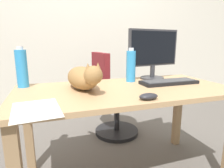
{
  "coord_description": "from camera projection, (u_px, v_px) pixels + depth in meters",
  "views": [
    {
      "loc": [
        -0.5,
        -1.18,
        1.01
      ],
      "look_at": [
        -0.14,
        -0.11,
        0.76
      ],
      "focal_mm": 30.4,
      "sensor_mm": 36.0,
      "label": 1
    }
  ],
  "objects": [
    {
      "name": "back_wall",
      "position": [
        83.0,
        21.0,
        2.62
      ],
      "size": [
        6.0,
        0.04,
        2.6
      ],
      "primitive_type": "cube",
      "color": "beige",
      "rests_on": "ground_plane"
    },
    {
      "name": "desk",
      "position": [
        126.0,
        102.0,
        1.33
      ],
      "size": [
        1.48,
        0.71,
        0.7
      ],
      "color": "tan",
      "rests_on": "ground_plane"
    },
    {
      "name": "office_chair",
      "position": [
        113.0,
        101.0,
        2.07
      ],
      "size": [
        0.48,
        0.48,
        0.91
      ],
      "color": "black",
      "rests_on": "ground_plane"
    },
    {
      "name": "monitor",
      "position": [
        153.0,
        52.0,
        1.59
      ],
      "size": [
        0.48,
        0.2,
        0.42
      ],
      "color": "#333338",
      "rests_on": "desk"
    },
    {
      "name": "keyboard",
      "position": [
        169.0,
        82.0,
        1.44
      ],
      "size": [
        0.44,
        0.15,
        0.03
      ],
      "color": "black",
      "rests_on": "desk"
    },
    {
      "name": "cat",
      "position": [
        83.0,
        77.0,
        1.26
      ],
      "size": [
        0.23,
        0.61,
        0.2
      ],
      "color": "olive",
      "rests_on": "desk"
    },
    {
      "name": "computer_mouse",
      "position": [
        148.0,
        96.0,
        1.04
      ],
      "size": [
        0.11,
        0.06,
        0.04
      ],
      "primitive_type": "ellipsoid",
      "color": "#232328",
      "rests_on": "desk"
    },
    {
      "name": "paper_sheet",
      "position": [
        36.0,
        109.0,
        0.89
      ],
      "size": [
        0.24,
        0.32,
        0.0
      ],
      "primitive_type": "cube",
      "rotation": [
        0.0,
        0.0,
        0.1
      ],
      "color": "white",
      "rests_on": "desk"
    },
    {
      "name": "water_bottle",
      "position": [
        22.0,
        68.0,
        1.31
      ],
      "size": [
        0.08,
        0.08,
        0.28
      ],
      "color": "#2D8CD1",
      "rests_on": "desk"
    },
    {
      "name": "spray_bottle",
      "position": [
        131.0,
        66.0,
        1.51
      ],
      "size": [
        0.07,
        0.07,
        0.27
      ],
      "color": "#2D8CD1",
      "rests_on": "desk"
    }
  ]
}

